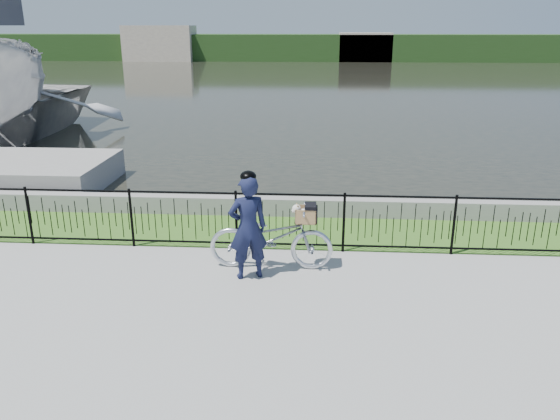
{
  "coord_description": "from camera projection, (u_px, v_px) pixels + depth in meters",
  "views": [
    {
      "loc": [
        0.44,
        -7.91,
        4.03
      ],
      "look_at": [
        -0.14,
        1.0,
        1.0
      ],
      "focal_mm": 35.0,
      "sensor_mm": 36.0,
      "label": 1
    }
  ],
  "objects": [
    {
      "name": "water",
      "position": [
        310.0,
        83.0,
        39.98
      ],
      "size": [
        120.0,
        120.0,
        0.0
      ],
      "primitive_type": "plane",
      "color": "black",
      "rests_on": "ground"
    },
    {
      "name": "ground",
      "position": [
        285.0,
        289.0,
        8.8
      ],
      "size": [
        120.0,
        120.0,
        0.0
      ],
      "primitive_type": "plane",
      "color": "gray",
      "rests_on": "ground"
    },
    {
      "name": "fence",
      "position": [
        290.0,
        221.0,
        10.13
      ],
      "size": [
        14.0,
        0.06,
        1.15
      ],
      "primitive_type": null,
      "color": "black",
      "rests_on": "ground"
    },
    {
      "name": "far_building_left",
      "position": [
        160.0,
        43.0,
        64.07
      ],
      "size": [
        8.0,
        4.0,
        4.0
      ],
      "primitive_type": "cube",
      "color": "#B3A58F",
      "rests_on": "ground"
    },
    {
      "name": "cyclist",
      "position": [
        248.0,
        226.0,
        8.93
      ],
      "size": [
        0.75,
        0.62,
        1.84
      ],
      "color": "#121733",
      "rests_on": "ground"
    },
    {
      "name": "far_building_right",
      "position": [
        365.0,
        47.0,
        63.19
      ],
      "size": [
        6.0,
        3.0,
        3.2
      ],
      "primitive_type": "cube",
      "color": "#B3A58F",
      "rests_on": "ground"
    },
    {
      "name": "far_treeline",
      "position": [
        313.0,
        47.0,
        65.01
      ],
      "size": [
        120.0,
        6.0,
        3.0
      ],
      "primitive_type": "cube",
      "color": "#214018",
      "rests_on": "ground"
    },
    {
      "name": "grass_strip",
      "position": [
        292.0,
        231.0,
        11.26
      ],
      "size": [
        60.0,
        2.0,
        0.01
      ],
      "primitive_type": "cube",
      "color": "#3B6720",
      "rests_on": "ground"
    },
    {
      "name": "quay_wall",
      "position": [
        294.0,
        207.0,
        12.14
      ],
      "size": [
        60.0,
        0.3,
        0.4
      ],
      "primitive_type": "cube",
      "color": "gray",
      "rests_on": "ground"
    },
    {
      "name": "bicycle_rig",
      "position": [
        272.0,
        237.0,
        9.4
      ],
      "size": [
        2.13,
        0.74,
        1.2
      ],
      "color": "silver",
      "rests_on": "ground"
    }
  ]
}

